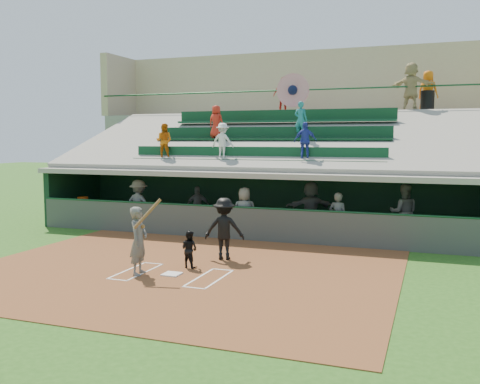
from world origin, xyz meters
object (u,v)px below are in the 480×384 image
(batter_at_plate, at_px, (139,240))
(trash_bin, at_px, (427,101))
(white_table, at_px, (84,215))
(water_cooler, at_px, (83,202))
(catcher, at_px, (189,249))
(home_plate, at_px, (172,274))

(batter_at_plate, height_order, trash_bin, trash_bin)
(white_table, distance_m, water_cooler, 0.53)
(catcher, bearing_deg, batter_at_plate, 64.52)
(trash_bin, bearing_deg, catcher, -115.58)
(white_table, bearing_deg, water_cooler, -118.40)
(home_plate, relative_size, white_table, 0.59)
(water_cooler, distance_m, trash_bin, 15.01)
(batter_at_plate, height_order, white_table, batter_at_plate)
(white_table, xyz_separation_m, trash_bin, (12.82, 6.60, 4.67))
(home_plate, distance_m, catcher, 0.97)
(home_plate, bearing_deg, trash_bin, 65.58)
(trash_bin, bearing_deg, water_cooler, -152.72)
(trash_bin, bearing_deg, home_plate, -114.42)
(home_plate, distance_m, white_table, 9.31)
(batter_at_plate, distance_m, white_table, 8.91)
(white_table, distance_m, trash_bin, 15.15)
(catcher, bearing_deg, white_table, -22.69)
(catcher, relative_size, water_cooler, 2.34)
(home_plate, xyz_separation_m, white_table, (-7.07, 6.05, 0.33))
(home_plate, distance_m, water_cooler, 9.35)
(catcher, height_order, water_cooler, water_cooler)
(water_cooler, bearing_deg, batter_at_plate, -44.94)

